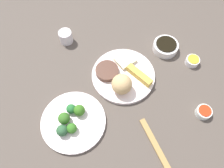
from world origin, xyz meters
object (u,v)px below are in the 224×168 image
at_px(teacup, 66,37).
at_px(chopsticks_pair, 155,145).
at_px(soy_sauce_bowl, 165,47).
at_px(sauce_ramekin_sweet_and_sour, 203,112).
at_px(main_plate, 123,75).
at_px(broccoli_plate, 74,122).
at_px(sauce_ramekin_hot_mustard, 192,61).

distance_m(teacup, chopsticks_pair, 0.58).
distance_m(soy_sauce_bowl, sauce_ramekin_sweet_and_sour, 0.32).
distance_m(main_plate, soy_sauce_bowl, 0.23).
distance_m(sauce_ramekin_sweet_and_sour, chopsticks_pair, 0.22).
relative_size(main_plate, broccoli_plate, 1.08).
bearing_deg(broccoli_plate, chopsticks_pair, -46.97).
xyz_separation_m(soy_sauce_bowl, sauce_ramekin_hot_mustard, (0.05, -0.12, -0.00)).
height_order(main_plate, sauce_ramekin_sweet_and_sour, sauce_ramekin_sweet_and_sour).
bearing_deg(chopsticks_pair, teacup, 96.37).
distance_m(main_plate, broccoli_plate, 0.27).
distance_m(soy_sauce_bowl, chopsticks_pair, 0.42).
height_order(soy_sauce_bowl, sauce_ramekin_hot_mustard, soy_sauce_bowl).
bearing_deg(sauce_ramekin_sweet_and_sour, chopsticks_pair, -179.12).
relative_size(sauce_ramekin_sweet_and_sour, chopsticks_pair, 0.28).
xyz_separation_m(broccoli_plate, chopsticks_pair, (0.21, -0.22, -0.00)).
xyz_separation_m(sauce_ramekin_sweet_and_sour, chopsticks_pair, (-0.22, -0.00, -0.01)).
xyz_separation_m(broccoli_plate, soy_sauce_bowl, (0.49, 0.09, 0.01)).
height_order(sauce_ramekin_hot_mustard, teacup, teacup).
xyz_separation_m(main_plate, soy_sauce_bowl, (0.23, 0.02, 0.01)).
height_order(soy_sauce_bowl, chopsticks_pair, soy_sauce_bowl).
distance_m(soy_sauce_bowl, teacup, 0.44).
bearing_deg(chopsticks_pair, broccoli_plate, 133.03).
bearing_deg(chopsticks_pair, sauce_ramekin_hot_mustard, 30.54).
distance_m(broccoli_plate, sauce_ramekin_hot_mustard, 0.55).
bearing_deg(broccoli_plate, main_plate, 15.15).
relative_size(main_plate, soy_sauce_bowl, 2.39).
distance_m(sauce_ramekin_sweet_and_sour, teacup, 0.64).
bearing_deg(broccoli_plate, soy_sauce_bowl, 10.74).
bearing_deg(chopsticks_pair, soy_sauce_bowl, 47.97).
relative_size(broccoli_plate, sauce_ramekin_hot_mustard, 4.19).
relative_size(sauce_ramekin_hot_mustard, teacup, 0.99).
xyz_separation_m(main_plate, sauce_ramekin_hot_mustard, (0.28, -0.09, 0.01)).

